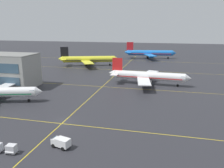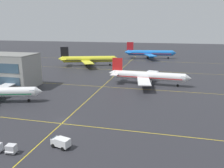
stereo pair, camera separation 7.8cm
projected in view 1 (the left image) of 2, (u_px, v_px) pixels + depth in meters
name	position (u px, v px, depth m)	size (l,w,h in m)	color
ground_plane	(65.00, 121.00, 61.98)	(600.00, 600.00, 0.00)	#28282D
airliner_second_row	(148.00, 76.00, 99.31)	(35.98, 31.03, 11.19)	white
airliner_third_row	(88.00, 59.00, 146.68)	(38.10, 32.59, 12.15)	yellow
airliner_far_left_stand	(150.00, 53.00, 179.47)	(40.81, 34.78, 12.71)	blue
taxiway_markings	(113.00, 77.00, 114.83)	(169.87, 170.53, 0.01)	yellow
service_truck_red_van	(61.00, 142.00, 48.15)	(4.44, 2.97, 2.10)	white
baggage_cart_row_fourth	(11.00, 149.00, 45.83)	(2.80, 1.80, 1.86)	#99999E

